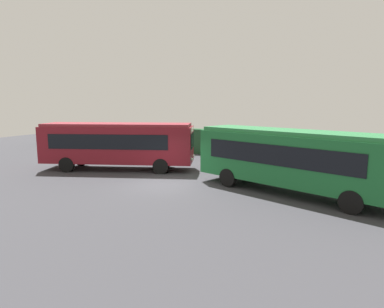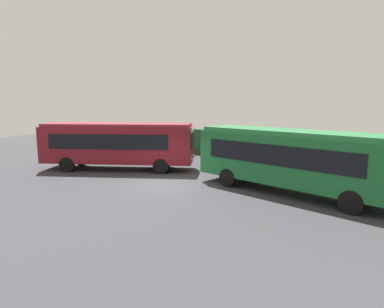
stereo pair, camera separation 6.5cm
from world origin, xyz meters
name	(u,v)px [view 1 (the left image)]	position (x,y,z in m)	size (l,w,h in m)	color
ground_plane	(163,185)	(0.00, 0.00, 0.00)	(64.00, 64.00, 0.00)	#38383D
bus_maroon	(118,143)	(-4.83, 2.42, 1.82)	(10.33, 5.71, 3.15)	maroon
bus_green	(294,158)	(6.83, 1.09, 1.83)	(10.51, 5.77, 3.18)	#19602D
person_left	(289,162)	(6.10, 4.77, 0.95)	(0.53, 0.37, 1.81)	olive
person_center	(317,165)	(7.73, 4.14, 1.04)	(0.45, 0.48, 1.93)	#4C6B47
hedge_row	(228,143)	(0.00, 11.42, 1.10)	(44.00, 1.07, 2.20)	#224B2B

